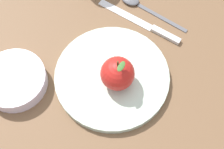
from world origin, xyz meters
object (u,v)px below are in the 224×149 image
(knife, at_px, (146,25))
(side_bowl, at_px, (14,80))
(dinner_plate, at_px, (112,76))
(spoon, at_px, (138,4))
(apple, at_px, (117,74))

(knife, bearing_deg, side_bowl, -102.02)
(dinner_plate, relative_size, knife, 1.15)
(spoon, bearing_deg, knife, -23.64)
(dinner_plate, bearing_deg, side_bowl, -126.29)
(dinner_plate, height_order, side_bowl, side_bowl)
(dinner_plate, distance_m, spoon, 0.21)
(apple, height_order, spoon, apple)
(apple, height_order, side_bowl, apple)
(apple, distance_m, spoon, 0.23)
(apple, bearing_deg, side_bowl, -130.08)
(dinner_plate, height_order, spoon, dinner_plate)
(side_bowl, xyz_separation_m, spoon, (0.01, 0.35, -0.02))
(dinner_plate, xyz_separation_m, knife, (-0.06, 0.15, -0.01))
(side_bowl, xyz_separation_m, knife, (0.07, 0.32, -0.02))
(knife, distance_m, spoon, 0.07)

